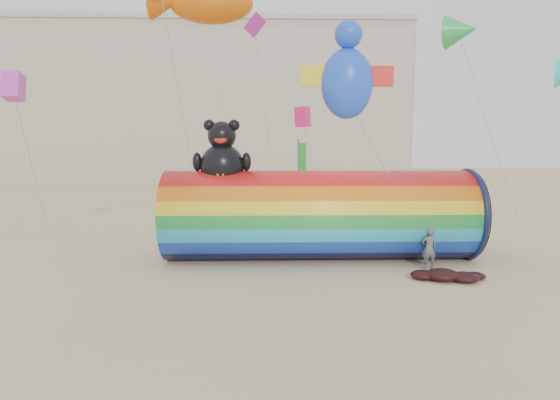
{
  "coord_description": "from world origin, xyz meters",
  "views": [
    {
      "loc": [
        0.08,
        -16.48,
        4.59
      ],
      "look_at": [
        0.5,
        1.5,
        2.4
      ],
      "focal_mm": 28.0,
      "sensor_mm": 36.0,
      "label": 1
    }
  ],
  "objects_px": {
    "windsock_assembly": "(319,212)",
    "kite_handler": "(429,248)",
    "fabric_bundle": "(448,275)",
    "hotel_building": "(183,106)"
  },
  "relations": [
    {
      "from": "windsock_assembly",
      "to": "kite_handler",
      "type": "xyz_separation_m",
      "value": [
        3.98,
        -1.75,
        -1.12
      ]
    },
    {
      "from": "windsock_assembly",
      "to": "fabric_bundle",
      "type": "relative_size",
      "value": 4.78
    },
    {
      "from": "fabric_bundle",
      "to": "kite_handler",
      "type": "bearing_deg",
      "value": 96.34
    },
    {
      "from": "hotel_building",
      "to": "fabric_bundle",
      "type": "xyz_separation_m",
      "value": [
        18.23,
        -47.89,
        -10.14
      ]
    },
    {
      "from": "windsock_assembly",
      "to": "hotel_building",
      "type": "bearing_deg",
      "value": 107.49
    },
    {
      "from": "kite_handler",
      "to": "fabric_bundle",
      "type": "height_order",
      "value": "kite_handler"
    },
    {
      "from": "hotel_building",
      "to": "fabric_bundle",
      "type": "height_order",
      "value": "hotel_building"
    },
    {
      "from": "windsock_assembly",
      "to": "fabric_bundle",
      "type": "distance_m",
      "value": 5.5
    },
    {
      "from": "hotel_building",
      "to": "kite_handler",
      "type": "bearing_deg",
      "value": -68.75
    },
    {
      "from": "windsock_assembly",
      "to": "kite_handler",
      "type": "height_order",
      "value": "windsock_assembly"
    }
  ]
}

